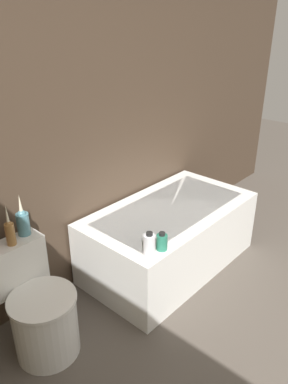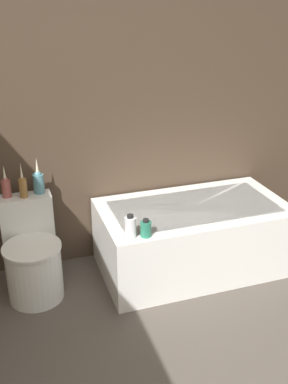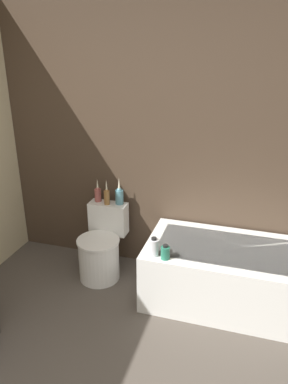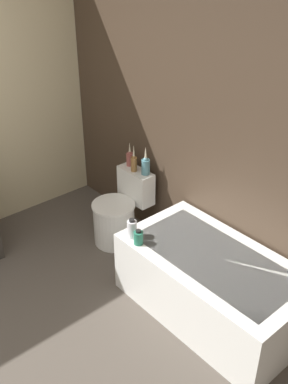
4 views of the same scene
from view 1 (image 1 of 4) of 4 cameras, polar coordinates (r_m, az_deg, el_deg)
name	(u,v)px [view 1 (image 1 of 4)]	position (r m, az deg, el deg)	size (l,w,h in m)	color
wall_back_tiled	(37,125)	(2.49, -16.03, 9.81)	(6.40, 0.06, 2.60)	#423326
bathtub	(170,236)	(3.12, 3.92, -6.71)	(1.44, 0.78, 0.54)	white
toilet	(38,310)	(2.49, -15.79, -16.98)	(0.41, 0.56, 0.68)	white
vase_silver	(10,232)	(2.35, -19.75, -5.69)	(0.06, 0.06, 0.27)	olive
vase_bronze	(23,221)	(2.43, -17.99, -4.26)	(0.08, 0.08, 0.27)	teal
shampoo_bottle_tall	(149,245)	(2.39, 0.82, -8.02)	(0.08, 0.08, 0.17)	silver
shampoo_bottle_short	(162,242)	(2.45, 2.74, -7.59)	(0.07, 0.07, 0.13)	#267259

